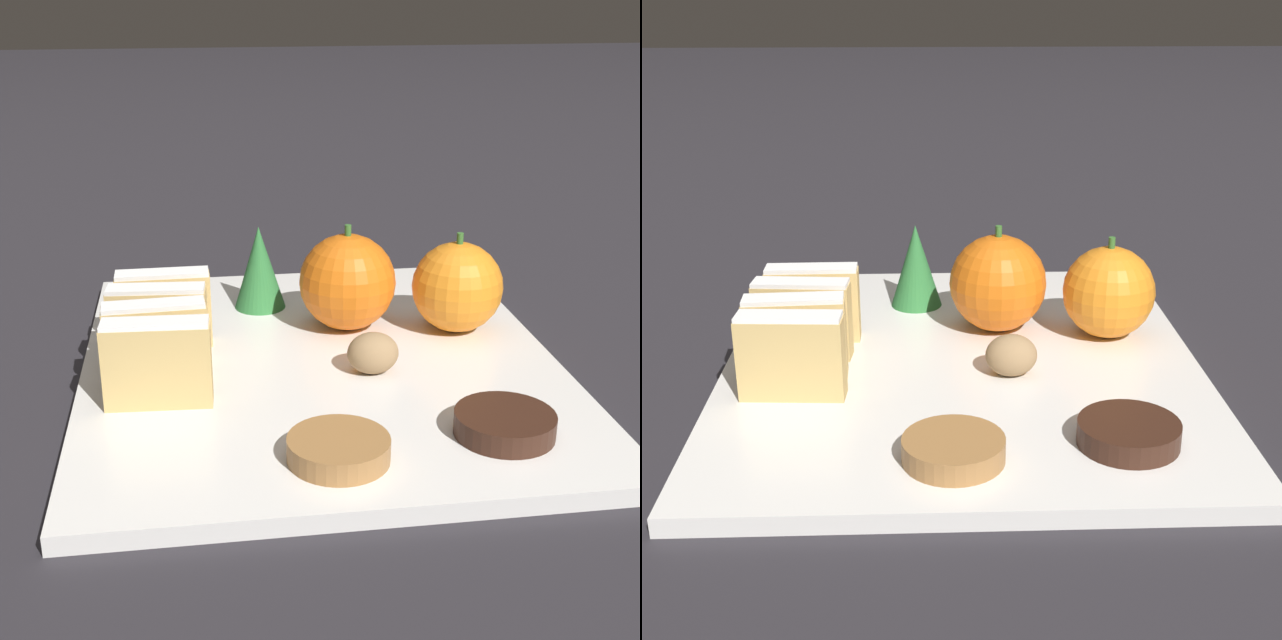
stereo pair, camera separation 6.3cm
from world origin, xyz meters
TOP-DOWN VIEW (x-y plane):
  - ground_plane at (0.00, 0.00)m, footprint 6.00×6.00m
  - serving_platter at (0.00, 0.00)m, footprint 0.34×0.39m
  - stollen_slice_front at (-0.11, -0.06)m, footprint 0.07×0.02m
  - stollen_slice_second at (-0.11, -0.02)m, footprint 0.07×0.02m
  - stollen_slice_third at (-0.11, 0.01)m, footprint 0.07×0.02m
  - stollen_slice_fourth at (-0.11, 0.04)m, footprint 0.07×0.02m
  - orange_near at (0.03, 0.06)m, footprint 0.07×0.07m
  - orange_far at (0.11, 0.04)m, footprint 0.07×0.07m
  - walnut at (0.03, -0.03)m, footprint 0.04×0.03m
  - chocolate_cookie at (0.09, -0.13)m, footprint 0.06×0.06m
  - gingerbread_cookie at (-0.01, -0.14)m, footprint 0.06×0.06m
  - evergreen_sprig at (-0.03, 0.11)m, footprint 0.04×0.04m

SIDE VIEW (x-z plane):
  - ground_plane at x=0.00m, z-range 0.00..0.00m
  - serving_platter at x=0.00m, z-range 0.00..0.01m
  - gingerbread_cookie at x=-0.01m, z-range 0.01..0.03m
  - chocolate_cookie at x=0.09m, z-range 0.01..0.03m
  - walnut at x=0.03m, z-range 0.01..0.04m
  - stollen_slice_front at x=-0.11m, z-range 0.01..0.07m
  - stollen_slice_second at x=-0.11m, z-range 0.01..0.07m
  - stollen_slice_third at x=-0.11m, z-range 0.01..0.07m
  - stollen_slice_fourth at x=-0.11m, z-range 0.01..0.07m
  - evergreen_sprig at x=-0.03m, z-range 0.01..0.08m
  - orange_far at x=0.11m, z-range 0.01..0.09m
  - orange_near at x=0.03m, z-range 0.01..0.09m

